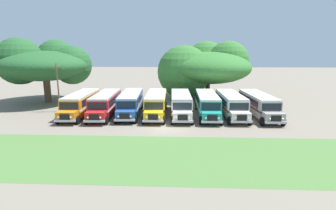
% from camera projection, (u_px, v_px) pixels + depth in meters
% --- Properties ---
extents(ground_plane, '(220.00, 220.00, 0.00)m').
position_uv_depth(ground_plane, '(166.00, 127.00, 29.40)').
color(ground_plane, slate).
extents(foreground_grass_strip, '(80.00, 9.86, 0.01)m').
position_uv_depth(foreground_grass_strip, '(161.00, 156.00, 21.42)').
color(foreground_grass_strip, '#4C7538').
rests_on(foreground_grass_strip, ground_plane).
extents(parked_bus_slot_0, '(2.99, 10.88, 2.82)m').
position_uv_depth(parked_bus_slot_0, '(81.00, 103.00, 35.18)').
color(parked_bus_slot_0, orange).
rests_on(parked_bus_slot_0, ground_plane).
extents(parked_bus_slot_1, '(3.14, 10.90, 2.82)m').
position_uv_depth(parked_bus_slot_1, '(105.00, 103.00, 35.05)').
color(parked_bus_slot_1, red).
rests_on(parked_bus_slot_1, ground_plane).
extents(parked_bus_slot_2, '(3.21, 10.92, 2.82)m').
position_uv_depth(parked_bus_slot_2, '(131.00, 102.00, 35.53)').
color(parked_bus_slot_2, '#23519E').
rests_on(parked_bus_slot_2, ground_plane).
extents(parked_bus_slot_3, '(2.94, 10.87, 2.82)m').
position_uv_depth(parked_bus_slot_3, '(156.00, 103.00, 35.13)').
color(parked_bus_slot_3, yellow).
rests_on(parked_bus_slot_3, ground_plane).
extents(parked_bus_slot_4, '(2.98, 10.88, 2.82)m').
position_uv_depth(parked_bus_slot_4, '(181.00, 103.00, 34.95)').
color(parked_bus_slot_4, silver).
rests_on(parked_bus_slot_4, ground_plane).
extents(parked_bus_slot_5, '(2.69, 10.84, 2.82)m').
position_uv_depth(parked_bus_slot_5, '(207.00, 103.00, 34.77)').
color(parked_bus_slot_5, teal).
rests_on(parked_bus_slot_5, ground_plane).
extents(parked_bus_slot_6, '(2.96, 10.88, 2.82)m').
position_uv_depth(parked_bus_slot_6, '(231.00, 103.00, 34.81)').
color(parked_bus_slot_6, silver).
rests_on(parked_bus_slot_6, ground_plane).
extents(parked_bus_slot_7, '(3.21, 10.91, 2.82)m').
position_uv_depth(parked_bus_slot_7, '(258.00, 104.00, 34.51)').
color(parked_bus_slot_7, '#9E9993').
rests_on(parked_bus_slot_7, ground_plane).
extents(broad_shade_tree, '(16.38, 16.52, 10.21)m').
position_uv_depth(broad_shade_tree, '(205.00, 67.00, 47.51)').
color(broad_shade_tree, brown).
rests_on(broad_shade_tree, ground_plane).
extents(secondary_tree, '(14.19, 14.98, 10.40)m').
position_uv_depth(secondary_tree, '(46.00, 64.00, 43.40)').
color(secondary_tree, brown).
rests_on(secondary_tree, ground_plane).
extents(utility_pole, '(1.80, 0.20, 6.69)m').
position_uv_depth(utility_pole, '(58.00, 86.00, 36.40)').
color(utility_pole, brown).
rests_on(utility_pole, ground_plane).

